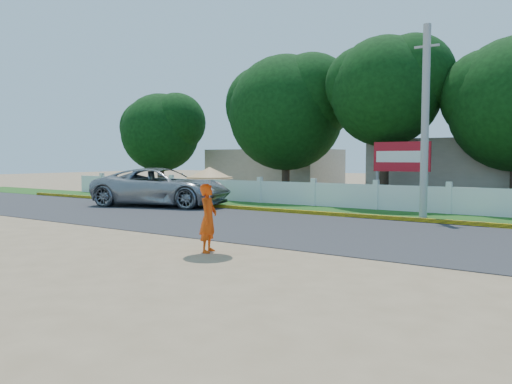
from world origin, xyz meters
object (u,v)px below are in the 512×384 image
vehicle (162,187)px  billboard (402,160)px  monk_with_parasol (209,197)px  utility_pole (425,122)px

vehicle → billboard: billboard is taller
monk_with_parasol → billboard: size_ratio=0.69×
monk_with_parasol → billboard: bearing=87.6°
vehicle → billboard: 10.90m
utility_pole → billboard: utility_pole is taller
utility_pole → monk_with_parasol: size_ratio=3.50×
vehicle → billboard: bearing=-80.2°
utility_pole → monk_with_parasol: (-2.30, -9.69, -2.23)m
vehicle → monk_with_parasol: bearing=-147.2°
utility_pole → monk_with_parasol: utility_pole is taller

